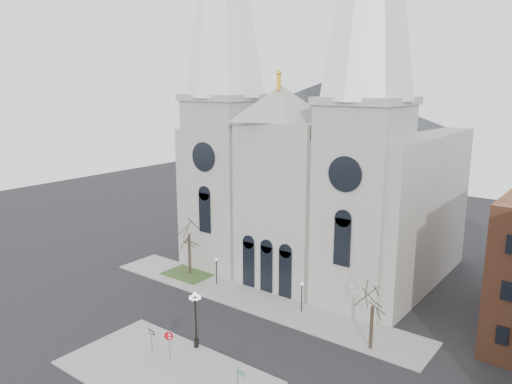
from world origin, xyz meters
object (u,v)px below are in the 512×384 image
Objects in this scene: globe_lamp at (195,313)px; stop_sign at (169,339)px; one_way_sign at (151,337)px; street_name_sign at (238,380)px.

stop_sign is at bearing -99.11° from globe_lamp.
one_way_sign is (-2.55, -3.05, -1.87)m from globe_lamp.
street_name_sign is at bearing -23.16° from globe_lamp.
stop_sign is 0.49× the size of globe_lamp.
one_way_sign is (-2.09, -0.20, -0.37)m from stop_sign.
one_way_sign is 10.24m from street_name_sign.
globe_lamp is 2.40× the size of one_way_sign.
stop_sign is 3.25m from globe_lamp.
stop_sign reaches higher than street_name_sign.
one_way_sign is at bearing 179.49° from street_name_sign.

